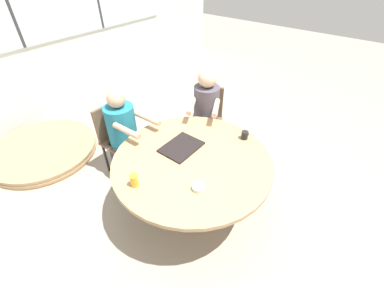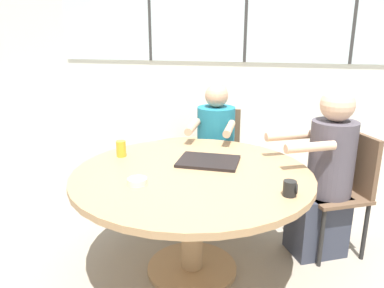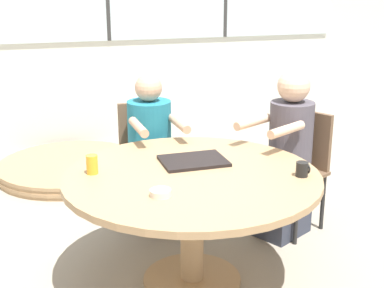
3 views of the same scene
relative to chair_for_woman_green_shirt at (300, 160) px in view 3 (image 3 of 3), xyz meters
The scene contains 12 objects.
ground_plane 1.24m from the chair_for_woman_green_shirt, 152.14° to the right, with size 16.00×16.00×0.00m, color gray.
wall_back_with_windows 2.79m from the chair_for_woman_green_shirt, 111.98° to the left, with size 8.40×0.08×2.80m.
dining_table 1.12m from the chair_for_woman_green_shirt, 152.14° to the right, with size 1.49×1.49×0.71m.
chair_for_woman_green_shirt is the anchor object (origin of this frame).
chair_for_man_blue_shirt 1.18m from the chair_for_woman_green_shirt, 149.65° to the left, with size 0.41×0.41×0.87m.
person_woman_green_shirt 0.17m from the chair_for_woman_green_shirt, 152.14° to the right, with size 0.63×0.53×1.20m.
person_man_blue_shirt 1.10m from the chair_for_woman_green_shirt, 157.11° to the left, with size 0.36×0.62×1.13m.
food_tray_dark 1.00m from the chair_for_woman_green_shirt, 159.97° to the right, with size 0.39×0.30×0.02m.
coffee_mug 0.88m from the chair_for_woman_green_shirt, 118.12° to the right, with size 0.08×0.07×0.08m.
juice_glass 1.60m from the chair_for_woman_green_shirt, 167.21° to the right, with size 0.07×0.07×0.11m.
bowl_white_shallow 1.49m from the chair_for_woman_green_shirt, 147.49° to the right, with size 0.11×0.11×0.04m.
folded_table_stack 2.29m from the chair_for_woman_green_shirt, 132.84° to the left, with size 1.37×1.37×0.12m.
Camera 3 is at (-0.86, -2.77, 1.79)m, focal length 50.00 mm.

